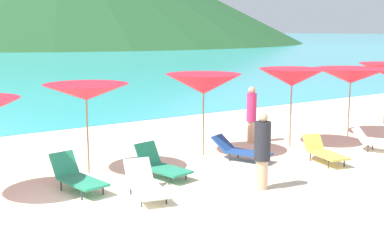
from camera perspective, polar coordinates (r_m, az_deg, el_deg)
The scene contains 12 objects.
umbrella_5 at distance 12.22m, azimuth -11.75°, elevation 3.07°, with size 2.17×2.17×2.15m.
umbrella_6 at distance 13.72m, azimuth 1.30°, elevation 4.04°, with size 2.13×2.13×2.23m.
umbrella_7 at distance 15.10m, azimuth 11.10°, elevation 4.69°, with size 1.97×1.97×2.29m.
umbrella_8 at distance 17.01m, azimuth 17.32°, elevation 4.74°, with size 2.34×2.34×2.20m.
lounge_chair_1 at distance 10.64m, azimuth -5.24°, elevation -7.13°, with size 0.92×1.65×0.65m.
lounge_chair_2 at distance 13.49m, azimuth 5.47°, elevation -3.35°, with size 1.09×1.68×0.60m.
lounge_chair_4 at distance 11.94m, azimuth -3.52°, elevation -5.00°, with size 0.86×1.49×0.75m.
lounge_chair_5 at distance 15.24m, azimuth 20.28°, elevation -2.28°, with size 1.04×1.67×0.66m.
lounge_chair_6 at distance 11.22m, azimuth -12.74°, elevation -6.15°, with size 0.81×1.58×0.75m.
lounge_chair_8 at distance 13.66m, azimuth 14.52°, elevation -3.43°, with size 0.86×1.49×0.64m.
beachgoer_0 at distance 15.51m, azimuth 6.66°, elevation 0.81°, with size 0.30×0.30×1.72m.
beachgoer_1 at distance 11.01m, azimuth 7.86°, elevation -3.27°, with size 0.35×0.35×1.68m.
Camera 1 is at (-3.46, -7.93, 3.41)m, focal length 47.76 mm.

